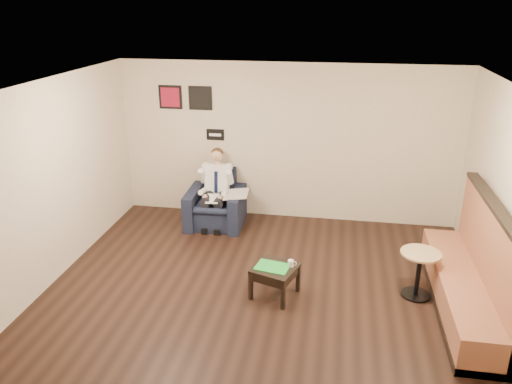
% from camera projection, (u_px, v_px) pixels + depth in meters
% --- Properties ---
extents(ground, '(6.00, 6.00, 0.00)m').
position_uv_depth(ground, '(259.00, 307.00, 6.55)').
color(ground, black).
rests_on(ground, ground).
extents(wall_back, '(6.00, 0.02, 2.80)m').
position_uv_depth(wall_back, '(287.00, 143.00, 8.80)').
color(wall_back, beige).
rests_on(wall_back, ground).
extents(wall_left, '(0.02, 6.00, 2.80)m').
position_uv_depth(wall_left, '(33.00, 194.00, 6.52)').
color(wall_left, beige).
rests_on(wall_left, ground).
extents(ceiling, '(6.00, 6.00, 0.02)m').
position_uv_depth(ceiling, '(260.00, 93.00, 5.54)').
color(ceiling, white).
rests_on(ceiling, wall_back).
extents(seating_sign, '(0.32, 0.02, 0.20)m').
position_uv_depth(seating_sign, '(215.00, 135.00, 8.96)').
color(seating_sign, black).
rests_on(seating_sign, wall_back).
extents(art_print_left, '(0.42, 0.03, 0.42)m').
position_uv_depth(art_print_left, '(170.00, 97.00, 8.85)').
color(art_print_left, maroon).
rests_on(art_print_left, wall_back).
extents(art_print_right, '(0.42, 0.03, 0.42)m').
position_uv_depth(art_print_right, '(200.00, 98.00, 8.76)').
color(art_print_right, black).
rests_on(art_print_right, wall_back).
extents(armchair, '(1.00, 1.00, 0.94)m').
position_uv_depth(armchair, '(215.00, 200.00, 8.80)').
color(armchair, black).
rests_on(armchair, ground).
extents(seated_man, '(0.64, 0.94, 1.29)m').
position_uv_depth(seated_man, '(214.00, 193.00, 8.62)').
color(seated_man, white).
rests_on(seated_man, armchair).
extents(lap_papers, '(0.24, 0.33, 0.01)m').
position_uv_depth(lap_papers, '(212.00, 199.00, 8.55)').
color(lap_papers, white).
rests_on(lap_papers, seated_man).
extents(newspaper, '(0.45, 0.54, 0.01)m').
position_uv_depth(newspaper, '(236.00, 194.00, 8.59)').
color(newspaper, silver).
rests_on(newspaper, armchair).
extents(side_table, '(0.68, 0.68, 0.44)m').
position_uv_depth(side_table, '(275.00, 281.00, 6.73)').
color(side_table, black).
rests_on(side_table, ground).
extents(green_folder, '(0.49, 0.39, 0.01)m').
position_uv_depth(green_folder, '(272.00, 267.00, 6.64)').
color(green_folder, green).
rests_on(green_folder, side_table).
extents(coffee_mug, '(0.10, 0.10, 0.09)m').
position_uv_depth(coffee_mug, '(291.00, 263.00, 6.65)').
color(coffee_mug, white).
rests_on(coffee_mug, side_table).
extents(smartphone, '(0.15, 0.13, 0.01)m').
position_uv_depth(smartphone, '(283.00, 263.00, 6.75)').
color(smartphone, black).
rests_on(smartphone, side_table).
extents(banquette, '(0.65, 2.74, 1.40)m').
position_uv_depth(banquette, '(467.00, 260.00, 6.29)').
color(banquette, '#9A583B').
rests_on(banquette, ground).
extents(cafe_table, '(0.54, 0.54, 0.66)m').
position_uv_depth(cafe_table, '(418.00, 274.00, 6.69)').
color(cafe_table, tan).
rests_on(cafe_table, ground).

